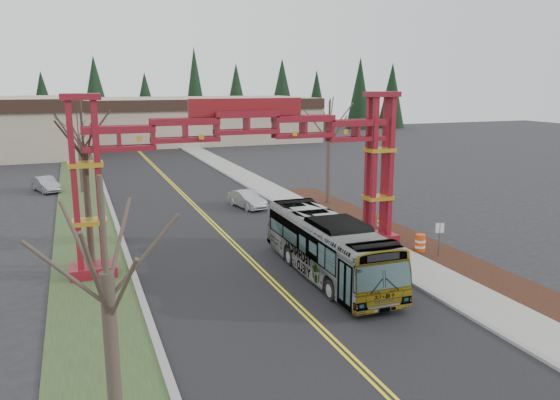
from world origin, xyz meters
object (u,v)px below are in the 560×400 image
parked_car_far_a (46,184)px  bare_tree_median_near (106,274)px  transit_bus (328,246)px  barrel_south (420,244)px  barrel_mid (383,225)px  gateway_arch (247,149)px  bare_tree_median_far (78,136)px  barrel_north (381,223)px  street_sign (440,233)px  silver_sedan (247,199)px  bare_tree_right_far (329,129)px  bare_tree_median_mid (83,147)px  retail_building_east (192,119)px

parked_car_far_a → bare_tree_median_near: size_ratio=0.53×
transit_bus → parked_car_far_a: (-13.84, 28.13, -0.87)m
barrel_south → barrel_mid: bearing=87.3°
transit_bus → gateway_arch: bearing=126.1°
parked_car_far_a → barrel_south: bearing=-72.8°
bare_tree_median_far → barrel_north: size_ratio=7.29×
street_sign → barrel_north: (0.19, 6.24, -0.95)m
parked_car_far_a → barrel_mid: parked_car_far_a is taller
transit_bus → silver_sedan: size_ratio=2.73×
bare_tree_right_far → barrel_north: size_ratio=8.51×
bare_tree_median_near → bare_tree_median_mid: bearing=90.0°
bare_tree_right_far → retail_building_east: bearing=90.0°
gateway_arch → barrel_north: bearing=14.6°
bare_tree_median_far → barrel_north: bare_tree_median_far is taller
parked_car_far_a → barrel_mid: size_ratio=3.71×
silver_sedan → parked_car_far_a: bearing=127.9°
gateway_arch → bare_tree_median_mid: (-8.00, 1.39, 0.31)m
gateway_arch → barrel_north: (9.89, 2.58, -5.51)m
parked_car_far_a → barrel_north: (20.89, -21.54, -0.19)m
transit_bus → barrel_south: 6.76m
silver_sedan → barrel_north: (6.24, -9.24, -0.19)m
bare_tree_median_near → street_sign: bearing=33.9°
barrel_south → barrel_north: size_ratio=1.13×
barrel_south → gateway_arch: bearing=165.2°
retail_building_east → transit_bus: size_ratio=3.46×
bare_tree_median_near → barrel_south: bare_tree_median_near is taller
bare_tree_median_mid → transit_bus: bearing=-26.5°
retail_building_east → barrel_mid: (-0.45, -60.16, -2.97)m
street_sign → barrel_mid: (-0.15, 5.45, -0.88)m
bare_tree_median_mid → bare_tree_median_far: size_ratio=1.23×
gateway_arch → bare_tree_median_far: gateway_arch is taller
bare_tree_median_mid → bare_tree_right_far: (18.00, 9.44, -0.41)m
bare_tree_median_near → bare_tree_right_far: 31.93m
street_sign → parked_car_far_a: bearing=126.7°
parked_car_far_a → barrel_north: parked_car_far_a is taller
gateway_arch → barrel_mid: 11.13m
silver_sedan → barrel_north: 11.16m
gateway_arch → barrel_mid: (9.55, 1.79, -5.44)m
parked_car_far_a → bare_tree_median_far: 5.48m
retail_building_east → silver_sedan: bearing=-97.2°
bare_tree_median_near → gateway_arch: bearing=62.8°
barrel_north → bare_tree_median_near: bearing=-134.6°
bare_tree_median_mid → barrel_north: bare_tree_median_mid is taller
retail_building_east → barrel_mid: retail_building_east is taller
street_sign → bare_tree_median_near: bearing=-146.1°
barrel_south → barrel_mid: size_ratio=0.99×
transit_bus → barrel_north: bearing=43.8°
bare_tree_median_mid → bare_tree_right_far: bare_tree_median_mid is taller
silver_sedan → bare_tree_right_far: 8.29m
retail_building_east → transit_bus: 66.37m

